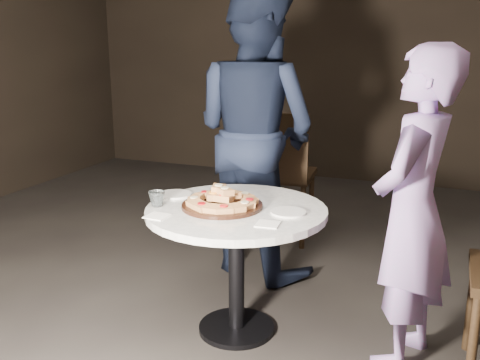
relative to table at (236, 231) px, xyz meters
The scene contains 12 objects.
floor 0.57m from the table, 151.53° to the right, with size 7.00×7.00×0.00m, color black.
table is the anchor object (origin of this frame).
serving_board 0.15m from the table, 161.86° to the right, with size 0.41×0.41×0.02m, color black.
focaccia_pile 0.19m from the table, 161.95° to the right, with size 0.36×0.36×0.10m.
plate_left 0.42m from the table, 167.88° to the left, with size 0.18×0.18×0.01m, color white.
plate_right 0.30m from the table, ahead, with size 0.17×0.17×0.01m, color white.
water_glass 0.43m from the table, 161.80° to the right, with size 0.08×0.08×0.08m, color silver.
napkin_near 0.42m from the table, 137.55° to the right, with size 0.10×0.10×0.01m, color white.
napkin_far 0.32m from the table, 39.24° to the right, with size 0.10×0.10×0.01m, color white.
chair_far 1.35m from the table, 98.18° to the left, with size 0.51×0.53×1.00m.
diner_navy 0.93m from the table, 103.64° to the left, with size 0.89×0.69×1.84m, color black.
diner_teal 0.86m from the table, ahead, with size 0.54×0.35×1.48m, color #866EAE.
Camera 1 is at (1.05, -2.30, 1.48)m, focal length 40.00 mm.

